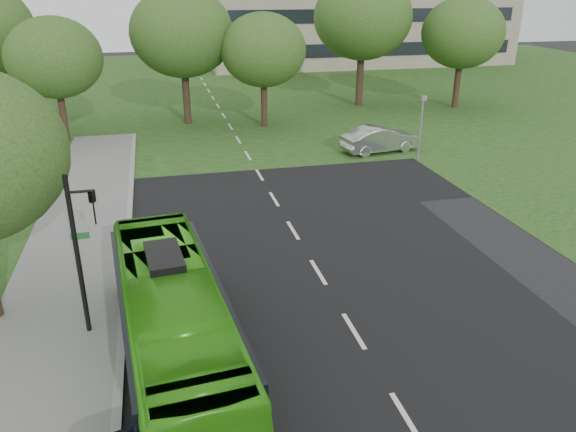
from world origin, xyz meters
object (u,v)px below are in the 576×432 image
at_px(bus, 174,325).
at_px(camera_pole, 421,120).
at_px(tree_park_b, 182,33).
at_px(tree_park_c, 263,50).
at_px(sedan, 380,139).
at_px(tree_park_a, 54,58).
at_px(tree_park_d, 363,17).
at_px(tree_park_e, 463,33).
at_px(traffic_light, 82,245).

relative_size(bus, camera_pole, 2.66).
height_order(tree_park_b, bus, tree_park_b).
xyz_separation_m(tree_park_c, sedan, (5.92, -8.64, -4.80)).
distance_m(tree_park_a, tree_park_d, 25.02).
bearing_deg(tree_park_c, sedan, -55.60).
relative_size(tree_park_d, tree_park_e, 1.20).
height_order(tree_park_b, tree_park_c, tree_park_b).
relative_size(tree_park_a, tree_park_e, 0.90).
xyz_separation_m(tree_park_a, bus, (6.13, -27.16, -4.12)).
relative_size(tree_park_c, sedan, 1.64).
xyz_separation_m(tree_park_d, tree_park_e, (8.01, -2.67, -1.21)).
height_order(tree_park_c, sedan, tree_park_c).
bearing_deg(traffic_light, camera_pole, 61.09).
xyz_separation_m(tree_park_c, tree_park_d, (9.77, 5.84, 1.84)).
bearing_deg(tree_park_d, tree_park_e, -18.46).
height_order(tree_park_b, traffic_light, tree_park_b).
xyz_separation_m(tree_park_a, traffic_light, (3.71, -24.73, -2.54)).
height_order(tree_park_a, tree_park_d, tree_park_d).
bearing_deg(traffic_light, tree_park_e, 67.56).
bearing_deg(sedan, bus, 134.57).
relative_size(tree_park_b, camera_pole, 2.49).
bearing_deg(tree_park_e, tree_park_b, -178.15).
relative_size(tree_park_d, camera_pole, 2.75).
bearing_deg(tree_park_b, tree_park_e, 1.85).
height_order(tree_park_c, bus, tree_park_c).
bearing_deg(camera_pole, tree_park_d, 93.54).
distance_m(tree_park_a, bus, 28.15).
bearing_deg(tree_park_b, tree_park_d, 12.55).
bearing_deg(sedan, camera_pole, -159.02).
xyz_separation_m(tree_park_c, traffic_light, (-10.50, -25.80, -2.57)).
distance_m(tree_park_c, bus, 29.66).
distance_m(tree_park_b, tree_park_c, 6.22).
bearing_deg(tree_park_a, bus, -77.27).
height_order(tree_park_e, traffic_light, tree_park_e).
height_order(tree_park_d, bus, tree_park_d).
bearing_deg(tree_park_b, traffic_light, -99.81).
height_order(tree_park_b, tree_park_e, tree_park_b).
height_order(tree_park_a, camera_pole, tree_park_a).
relative_size(tree_park_c, bus, 0.78).
bearing_deg(sedan, tree_park_c, 24.51).
distance_m(tree_park_d, tree_park_e, 8.53).
bearing_deg(tree_park_e, sedan, -135.12).
bearing_deg(tree_park_e, tree_park_c, -169.90).
distance_m(tree_park_d, sedan, 16.39).
bearing_deg(tree_park_b, sedan, -43.76).
relative_size(tree_park_a, sedan, 1.63).
bearing_deg(tree_park_c, camera_pole, -56.37).
relative_size(tree_park_d, sedan, 2.17).
bearing_deg(camera_pole, tree_park_e, 65.55).
xyz_separation_m(sedan, camera_pole, (1.51, -2.52, 1.76)).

